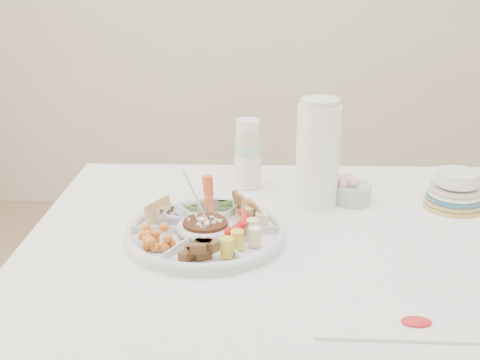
{
  "coord_description": "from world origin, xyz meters",
  "views": [
    {
      "loc": [
        -0.2,
        -1.34,
        1.4
      ],
      "look_at": [
        -0.24,
        0.06,
        0.87
      ],
      "focal_mm": 45.0,
      "sensor_mm": 36.0,
      "label": 1
    }
  ],
  "objects": [
    {
      "name": "cherries",
      "position": [
        -0.44,
        -0.1,
        0.79
      ],
      "size": [
        0.1,
        0.1,
        0.04
      ],
      "primitive_type": null,
      "rotation": [
        0.0,
        0.0,
        0.02
      ],
      "color": "#F68840",
      "rests_on": "party_tray"
    },
    {
      "name": "bean_dip",
      "position": [
        -0.32,
        -0.04,
        0.79
      ],
      "size": [
        0.11,
        0.11,
        0.04
      ],
      "primitive_type": "cylinder",
      "rotation": [
        0.0,
        0.0,
        0.02
      ],
      "color": "#502D16",
      "rests_on": "party_tray"
    },
    {
      "name": "flower_bowl",
      "position": [
        0.06,
        0.2,
        0.8
      ],
      "size": [
        0.11,
        0.11,
        0.08
      ],
      "primitive_type": "cylinder",
      "rotation": [
        0.0,
        0.0,
        -0.02
      ],
      "color": "#B8EBC9",
      "rests_on": "dining_table"
    },
    {
      "name": "plate_stack",
      "position": [
        0.33,
        0.18,
        0.81
      ],
      "size": [
        0.19,
        0.19,
        0.1
      ],
      "primitive_type": "cylinder",
      "rotation": [
        0.0,
        0.0,
        -0.23
      ],
      "color": "gold",
      "rests_on": "dining_table"
    },
    {
      "name": "cup_stack",
      "position": [
        -0.23,
        0.32,
        0.86
      ],
      "size": [
        0.09,
        0.09,
        0.21
      ],
      "primitive_type": "cylinder",
      "rotation": [
        0.0,
        0.0,
        0.14
      ],
      "color": "silver",
      "rests_on": "dining_table"
    },
    {
      "name": "pita_raisins",
      "position": [
        -0.44,
        0.03,
        0.8
      ],
      "size": [
        0.1,
        0.1,
        0.05
      ],
      "primitive_type": null,
      "rotation": [
        0.0,
        0.0,
        0.02
      ],
      "color": "tan",
      "rests_on": "party_tray"
    },
    {
      "name": "granola_chunks",
      "position": [
        -0.32,
        -0.17,
        0.79
      ],
      "size": [
        0.1,
        0.1,
        0.04
      ],
      "primitive_type": null,
      "rotation": [
        0.0,
        0.0,
        0.02
      ],
      "color": "brown",
      "rests_on": "party_tray"
    },
    {
      "name": "tortillas",
      "position": [
        -0.21,
        0.03,
        0.8
      ],
      "size": [
        0.1,
        0.1,
        0.06
      ],
      "primitive_type": null,
      "rotation": [
        0.0,
        0.0,
        0.02
      ],
      "color": "#BC7636",
      "rests_on": "party_tray"
    },
    {
      "name": "banana_tomato",
      "position": [
        -0.21,
        -0.1,
        0.82
      ],
      "size": [
        0.1,
        0.1,
        0.08
      ],
      "primitive_type": null,
      "rotation": [
        0.0,
        0.0,
        0.02
      ],
      "color": "#D3C765",
      "rests_on": "party_tray"
    },
    {
      "name": "carrot_cucumber",
      "position": [
        -0.33,
        0.09,
        0.82
      ],
      "size": [
        0.12,
        0.12,
        0.11
      ],
      "primitive_type": null,
      "rotation": [
        0.0,
        0.0,
        0.02
      ],
      "color": "#FC5B24",
      "rests_on": "party_tray"
    },
    {
      "name": "party_tray",
      "position": [
        -0.32,
        -0.04,
        0.78
      ],
      "size": [
        0.39,
        0.39,
        0.04
      ],
      "primitive_type": "cylinder",
      "rotation": [
        0.0,
        0.0,
        0.02
      ],
      "color": "silver",
      "rests_on": "dining_table"
    },
    {
      "name": "thermos",
      "position": [
        -0.04,
        0.19,
        0.91
      ],
      "size": [
        0.12,
        0.12,
        0.3
      ],
      "primitive_type": "cylinder",
      "rotation": [
        0.0,
        0.0,
        0.01
      ],
      "color": "white",
      "rests_on": "dining_table"
    },
    {
      "name": "placemat",
      "position": [
        0.06,
        -0.39,
        0.76
      ],
      "size": [
        0.32,
        0.11,
        0.01
      ],
      "primitive_type": "cube",
      "rotation": [
        0.0,
        0.0,
        -0.02
      ],
      "color": "white",
      "rests_on": "dining_table"
    }
  ]
}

